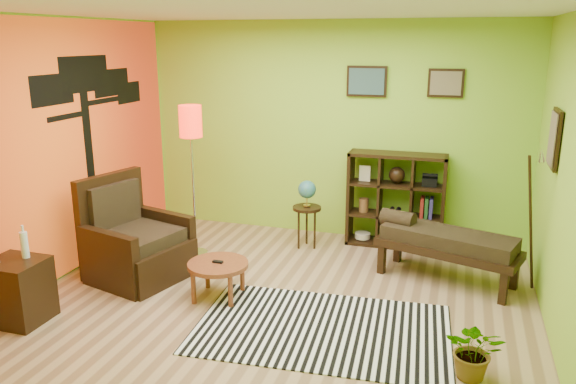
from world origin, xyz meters
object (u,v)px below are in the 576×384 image
(globe_table, at_px, (307,197))
(side_cabinet, at_px, (18,290))
(floor_lamp, at_px, (191,135))
(potted_plant, at_px, (474,356))
(coffee_table, at_px, (218,267))
(armchair, at_px, (135,247))
(cube_shelf, at_px, (397,200))
(bench, at_px, (444,241))

(globe_table, bearing_deg, side_cabinet, -127.71)
(floor_lamp, height_order, potted_plant, floor_lamp)
(side_cabinet, bearing_deg, coffee_table, 32.47)
(coffee_table, bearing_deg, side_cabinet, -147.53)
(coffee_table, xyz_separation_m, armchair, (-1.10, 0.22, 0.02))
(globe_table, distance_m, cube_shelf, 1.13)
(coffee_table, relative_size, potted_plant, 1.28)
(cube_shelf, bearing_deg, potted_plant, -71.20)
(bench, bearing_deg, floor_lamp, -177.82)
(armchair, distance_m, cube_shelf, 3.22)
(armchair, bearing_deg, floor_lamp, 66.34)
(side_cabinet, relative_size, bench, 0.57)
(armchair, distance_m, bench, 3.39)
(armchair, bearing_deg, side_cabinet, -111.14)
(side_cabinet, xyz_separation_m, floor_lamp, (0.82, 2.02, 1.17))
(coffee_table, xyz_separation_m, bench, (2.16, 1.13, 0.12))
(floor_lamp, bearing_deg, bench, 2.18)
(bench, bearing_deg, cube_shelf, 124.13)
(cube_shelf, distance_m, bench, 1.12)
(cube_shelf, bearing_deg, coffee_table, -126.96)
(coffee_table, height_order, armchair, armchair)
(coffee_table, bearing_deg, bench, 27.52)
(globe_table, bearing_deg, potted_plant, -49.79)
(armchair, relative_size, potted_plant, 2.35)
(bench, bearing_deg, globe_table, 162.67)
(potted_plant, bearing_deg, armchair, 165.31)
(potted_plant, bearing_deg, floor_lamp, 151.83)
(armchair, distance_m, potted_plant, 3.70)
(floor_lamp, xyz_separation_m, potted_plant, (3.23, -1.73, -1.29))
(armchair, height_order, bench, armchair)
(coffee_table, bearing_deg, floor_lamp, 126.67)
(coffee_table, distance_m, floor_lamp, 1.71)
(armchair, distance_m, floor_lamp, 1.43)
(coffee_table, bearing_deg, armchair, 168.65)
(coffee_table, distance_m, potted_plant, 2.58)
(coffee_table, relative_size, floor_lamp, 0.34)
(armchair, relative_size, globe_table, 1.30)
(armchair, xyz_separation_m, bench, (3.26, 0.90, 0.10))
(bench, height_order, potted_plant, bench)
(side_cabinet, distance_m, floor_lamp, 2.47)
(armchair, xyz_separation_m, potted_plant, (3.58, -0.94, -0.15))
(globe_table, bearing_deg, cube_shelf, 20.29)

